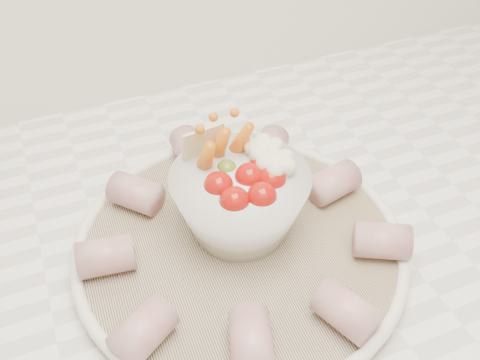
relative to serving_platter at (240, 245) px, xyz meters
name	(u,v)px	position (x,y,z in m)	size (l,w,h in m)	color
serving_platter	(240,245)	(0.00, 0.00, 0.00)	(0.34, 0.34, 0.02)	navy
veggie_bowl	(241,197)	(0.01, 0.02, 0.05)	(0.13, 0.13, 0.11)	white
cured_meat_rolls	(240,230)	(0.00, 0.00, 0.02)	(0.31, 0.31, 0.04)	#A44B59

